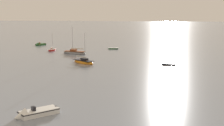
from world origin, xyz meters
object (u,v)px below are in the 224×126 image
rowboat_moored_0 (168,64)px  sailboat_moored_3 (52,50)px  sailboat_moored_5 (84,62)px  rowboat_moored_1 (113,49)px  sailboat_moored_2 (75,53)px  motorboat_moored_2 (33,114)px  motorboat_moored_0 (39,45)px

rowboat_moored_0 → sailboat_moored_3: 39.44m
rowboat_moored_0 → sailboat_moored_5: sailboat_moored_5 is taller
sailboat_moored_3 → rowboat_moored_0: bearing=-119.4°
rowboat_moored_1 → sailboat_moored_5: bearing=-101.9°
sailboat_moored_3 → sailboat_moored_5: sailboat_moored_5 is taller
rowboat_moored_0 → sailboat_moored_5: size_ratio=0.46×
sailboat_moored_2 → rowboat_moored_0: bearing=162.3°
sailboat_moored_3 → motorboat_moored_2: sailboat_moored_3 is taller
sailboat_moored_2 → rowboat_moored_1: bearing=-111.3°
motorboat_moored_2 → sailboat_moored_5: (-4.27, 35.80, 0.08)m
sailboat_moored_3 → sailboat_moored_5: bearing=-142.6°
rowboat_moored_1 → sailboat_moored_5: 28.33m
sailboat_moored_3 → motorboat_moored_2: (19.75, -56.59, 0.00)m
motorboat_moored_2 → rowboat_moored_1: bearing=-135.5°
sailboat_moored_3 → sailboat_moored_5: 25.92m
sailboat_moored_3 → motorboat_moored_0: (-10.00, 13.87, -0.02)m
rowboat_moored_1 → sailboat_moored_2: sailboat_moored_2 is taller
sailboat_moored_2 → motorboat_moored_0: sailboat_moored_2 is taller
rowboat_moored_0 → motorboat_moored_0: 55.49m
sailboat_moored_2 → sailboat_moored_5: size_ratio=1.07×
rowboat_moored_0 → sailboat_moored_5: (-18.65, -1.03, 0.17)m
motorboat_moored_0 → motorboat_moored_2: (29.75, -70.46, 0.02)m
rowboat_moored_1 → sailboat_moored_5: sailboat_moored_5 is taller
sailboat_moored_5 → sailboat_moored_3: bearing=163.6°
rowboat_moored_0 → sailboat_moored_3: bearing=157.3°
sailboat_moored_3 → motorboat_moored_2: 59.94m
sailboat_moored_3 → motorboat_moored_0: bearing=36.5°
sailboat_moored_3 → rowboat_moored_1: bearing=-65.7°
rowboat_moored_1 → sailboat_moored_3: size_ratio=0.64×
rowboat_moored_0 → sailboat_moored_5: 18.68m
motorboat_moored_0 → rowboat_moored_1: bearing=94.8°
sailboat_moored_2 → sailboat_moored_5: (6.76, -15.08, -0.02)m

